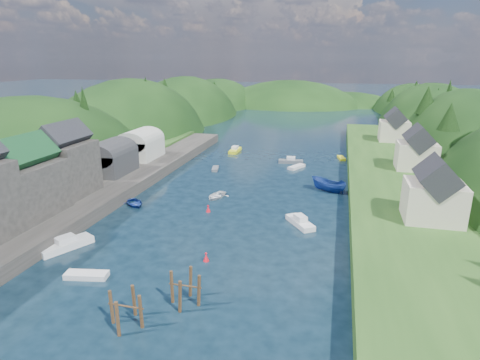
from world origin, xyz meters
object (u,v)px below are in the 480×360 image
(channel_buoy_near, at_px, (206,257))
(piling_cluster_far, at_px, (185,291))
(piling_cluster_near, at_px, (126,312))
(channel_buoy_far, at_px, (208,209))

(channel_buoy_near, bearing_deg, piling_cluster_far, -84.52)
(piling_cluster_far, height_order, channel_buoy_near, piling_cluster_far)
(piling_cluster_near, height_order, channel_buoy_near, piling_cluster_near)
(channel_buoy_far, bearing_deg, channel_buoy_near, -72.56)
(piling_cluster_far, bearing_deg, channel_buoy_near, 95.48)
(piling_cluster_near, xyz_separation_m, channel_buoy_far, (-1.60, 27.42, -0.83))
(piling_cluster_near, bearing_deg, channel_buoy_near, 76.53)
(piling_cluster_far, relative_size, channel_buoy_near, 3.52)
(piling_cluster_near, relative_size, channel_buoy_near, 3.42)
(piling_cluster_near, height_order, piling_cluster_far, piling_cluster_far)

